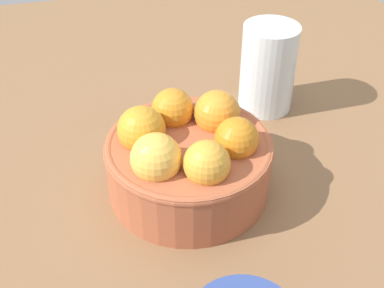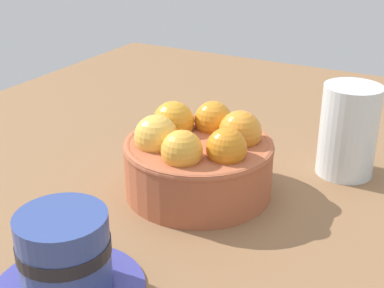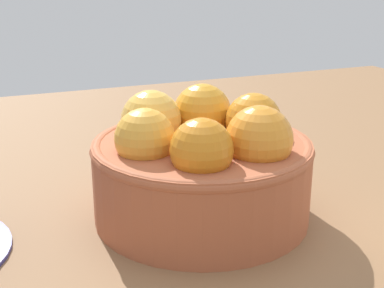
# 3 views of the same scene
# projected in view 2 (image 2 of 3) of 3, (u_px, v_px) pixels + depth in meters

# --- Properties ---
(ground_plane) EXTENTS (1.12, 0.95, 0.04)m
(ground_plane) POSITION_uv_depth(u_px,v_px,m) (198.00, 207.00, 0.63)
(ground_plane) COLOR brown
(terracotta_bowl) EXTENTS (0.17, 0.17, 0.10)m
(terracotta_bowl) POSITION_uv_depth(u_px,v_px,m) (198.00, 157.00, 0.61)
(terracotta_bowl) COLOR #AD5938
(terracotta_bowl) RESTS_ON ground_plane
(coffee_cup) EXTENTS (0.13, 0.13, 0.07)m
(coffee_cup) POSITION_uv_depth(u_px,v_px,m) (65.00, 258.00, 0.45)
(coffee_cup) COLOR #3D3E94
(coffee_cup) RESTS_ON ground_plane
(water_glass) EXTENTS (0.07, 0.07, 0.11)m
(water_glass) POSITION_uv_depth(u_px,v_px,m) (348.00, 131.00, 0.64)
(water_glass) COLOR silver
(water_glass) RESTS_ON ground_plane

